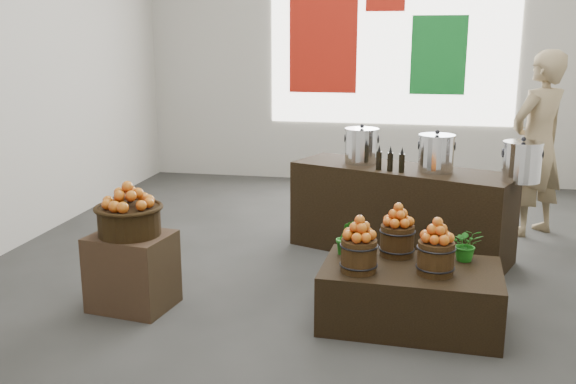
% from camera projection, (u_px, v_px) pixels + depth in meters
% --- Properties ---
extents(ground, '(7.00, 7.00, 0.00)m').
position_uv_depth(ground, '(333.00, 268.00, 5.50)').
color(ground, '#383835').
rests_on(ground, ground).
extents(back_wall, '(6.00, 0.04, 4.00)m').
position_uv_depth(back_wall, '(369.00, 31.00, 8.37)').
color(back_wall, '#B9B5AA').
rests_on(back_wall, ground).
extents(back_opening, '(3.20, 0.02, 2.40)m').
position_uv_depth(back_opening, '(392.00, 31.00, 8.29)').
color(back_opening, white).
rests_on(back_opening, back_wall).
extents(deco_red_left, '(0.90, 0.04, 1.40)m').
position_uv_depth(deco_red_left, '(323.00, 39.00, 8.48)').
color(deco_red_left, red).
rests_on(deco_red_left, back_wall).
extents(deco_green_right, '(0.70, 0.04, 1.00)m').
position_uv_depth(deco_green_right, '(438.00, 55.00, 8.24)').
color(deco_green_right, '#117326').
rests_on(deco_green_right, back_wall).
extents(crate, '(0.61, 0.53, 0.55)m').
position_uv_depth(crate, '(132.00, 271.00, 4.65)').
color(crate, '#452C20').
rests_on(crate, ground).
extents(wicker_basket, '(0.44, 0.44, 0.20)m').
position_uv_depth(wicker_basket, '(129.00, 221.00, 4.57)').
color(wicker_basket, black).
rests_on(wicker_basket, crate).
extents(apples_in_basket, '(0.35, 0.35, 0.19)m').
position_uv_depth(apples_in_basket, '(128.00, 195.00, 4.52)').
color(apples_in_basket, '#AB050D').
rests_on(apples_in_basket, wicker_basket).
extents(display_table, '(1.23, 0.79, 0.41)m').
position_uv_depth(display_table, '(410.00, 295.00, 4.39)').
color(display_table, black).
rests_on(display_table, ground).
extents(apple_bucket_front_left, '(0.24, 0.24, 0.22)m').
position_uv_depth(apple_bucket_front_left, '(359.00, 255.00, 4.24)').
color(apple_bucket_front_left, '#3B2510').
rests_on(apple_bucket_front_left, display_table).
extents(apples_in_bucket_front_left, '(0.18, 0.18, 0.16)m').
position_uv_depth(apples_in_bucket_front_left, '(360.00, 228.00, 4.20)').
color(apples_in_bucket_front_left, '#AB050D').
rests_on(apples_in_bucket_front_left, apple_bucket_front_left).
extents(apple_bucket_front_right, '(0.24, 0.24, 0.22)m').
position_uv_depth(apple_bucket_front_right, '(436.00, 258.00, 4.19)').
color(apple_bucket_front_right, '#3B2510').
rests_on(apple_bucket_front_right, display_table).
extents(apples_in_bucket_front_right, '(0.18, 0.18, 0.16)m').
position_uv_depth(apples_in_bucket_front_right, '(437.00, 230.00, 4.15)').
color(apples_in_bucket_front_right, '#AB050D').
rests_on(apples_in_bucket_front_right, apple_bucket_front_right).
extents(apple_bucket_rear, '(0.24, 0.24, 0.22)m').
position_uv_depth(apple_bucket_rear, '(397.00, 241.00, 4.55)').
color(apple_bucket_rear, '#3B2510').
rests_on(apple_bucket_rear, display_table).
extents(apples_in_bucket_rear, '(0.18, 0.18, 0.16)m').
position_uv_depth(apples_in_bucket_rear, '(398.00, 215.00, 4.51)').
color(apples_in_bucket_rear, '#AB050D').
rests_on(apples_in_bucket_rear, apple_bucket_rear).
extents(herb_garnish_right, '(0.22, 0.19, 0.24)m').
position_uv_depth(herb_garnish_right, '(466.00, 244.00, 4.44)').
color(herb_garnish_right, '#186B16').
rests_on(herb_garnish_right, display_table).
extents(herb_garnish_left, '(0.16, 0.14, 0.26)m').
position_uv_depth(herb_garnish_left, '(346.00, 237.00, 4.57)').
color(herb_garnish_left, '#186B16').
rests_on(herb_garnish_left, display_table).
extents(counter, '(2.05, 1.30, 0.80)m').
position_uv_depth(counter, '(400.00, 211.00, 5.79)').
color(counter, black).
rests_on(counter, ground).
extents(stock_pot_left, '(0.30, 0.30, 0.30)m').
position_uv_depth(stock_pot_left, '(361.00, 147.00, 5.87)').
color(stock_pot_left, silver).
rests_on(stock_pot_left, counter).
extents(stock_pot_center, '(0.30, 0.30, 0.30)m').
position_uv_depth(stock_pot_center, '(436.00, 154.00, 5.50)').
color(stock_pot_center, silver).
rests_on(stock_pot_center, counter).
extents(stock_pot_right, '(0.30, 0.30, 0.30)m').
position_uv_depth(stock_pot_right, '(522.00, 163.00, 5.13)').
color(stock_pot_right, silver).
rests_on(stock_pot_right, counter).
extents(oil_cruets, '(0.22, 0.13, 0.22)m').
position_uv_depth(oil_cruets, '(393.00, 159.00, 5.51)').
color(oil_cruets, black).
rests_on(oil_cruets, counter).
extents(shopper, '(0.78, 0.77, 1.82)m').
position_uv_depth(shopper, '(537.00, 144.00, 6.27)').
color(shopper, '#907B58').
rests_on(shopper, ground).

